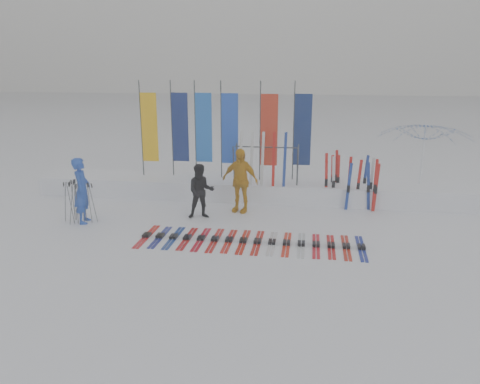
% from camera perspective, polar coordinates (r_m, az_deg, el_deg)
% --- Properties ---
extents(ground, '(120.00, 120.00, 0.00)m').
position_cam_1_polar(ground, '(11.36, -2.23, -6.95)').
color(ground, white).
rests_on(ground, ground).
extents(snow_bank, '(14.00, 1.60, 0.60)m').
position_cam_1_polar(snow_bank, '(15.58, 0.94, 0.42)').
color(snow_bank, white).
rests_on(snow_bank, ground).
extents(person_blue, '(0.59, 0.76, 1.85)m').
position_cam_1_polar(person_blue, '(13.66, -18.69, 0.17)').
color(person_blue, '#1E44B1').
rests_on(person_blue, ground).
extents(person_black, '(0.91, 0.79, 1.59)m').
position_cam_1_polar(person_black, '(13.41, -4.78, 0.08)').
color(person_black, black).
rests_on(person_black, ground).
extents(person_yellow, '(1.21, 0.76, 1.93)m').
position_cam_1_polar(person_yellow, '(13.91, -0.00, 1.43)').
color(person_yellow, orange).
rests_on(person_yellow, ground).
extents(tent_canopy, '(3.25, 3.30, 2.61)m').
position_cam_1_polar(tent_canopy, '(15.88, 21.33, 3.38)').
color(tent_canopy, white).
rests_on(tent_canopy, ground).
extents(ski_row, '(5.58, 1.68, 0.07)m').
position_cam_1_polar(ski_row, '(11.74, 1.28, -6.01)').
color(ski_row, red).
rests_on(ski_row, ground).
extents(pole_cluster, '(0.93, 0.53, 1.24)m').
position_cam_1_polar(pole_cluster, '(13.78, -19.16, -1.16)').
color(pole_cluster, '#595B60').
rests_on(pole_cluster, ground).
extents(feather_flags, '(5.69, 0.30, 3.20)m').
position_cam_1_polar(feather_flags, '(15.57, -2.38, 7.71)').
color(feather_flags, '#383A3F').
rests_on(feather_flags, ground).
extents(ski_rack, '(2.04, 0.80, 1.23)m').
position_cam_1_polar(ski_rack, '(14.88, 3.20, 3.97)').
color(ski_rack, '#383A3F').
rests_on(ski_rack, ground).
extents(upright_skis, '(1.55, 1.12, 1.67)m').
position_cam_1_polar(upright_skis, '(14.95, 13.56, 1.23)').
color(upright_skis, red).
rests_on(upright_skis, ground).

